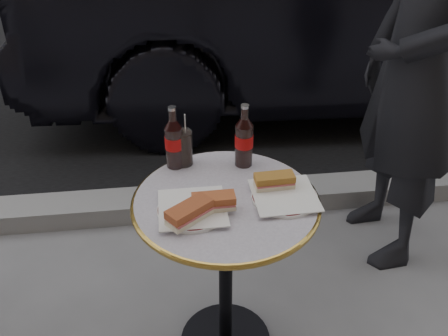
{
  "coord_description": "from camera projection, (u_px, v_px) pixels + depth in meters",
  "views": [
    {
      "loc": [
        -0.17,
        -1.3,
        1.71
      ],
      "look_at": [
        0.0,
        0.05,
        0.82
      ],
      "focal_mm": 40.0,
      "sensor_mm": 36.0,
      "label": 1
    }
  ],
  "objects": [
    {
      "name": "asphalt_road",
      "position": [
        175.0,
        7.0,
        6.18
      ],
      "size": [
        40.0,
        8.0,
        0.0
      ],
      "primitive_type": "cube",
      "color": "black",
      "rests_on": "ground"
    },
    {
      "name": "sandwich_right",
      "position": [
        274.0,
        182.0,
        1.65
      ],
      "size": [
        0.13,
        0.07,
        0.05
      ],
      "primitive_type": "cube",
      "rotation": [
        0.0,
        0.0,
        0.05
      ],
      "color": "#A46C29",
      "rests_on": "plate_right"
    },
    {
      "name": "bistro_table",
      "position": [
        226.0,
        279.0,
        1.83
      ],
      "size": [
        0.62,
        0.62,
        0.73
      ],
      "primitive_type": null,
      "color": "#BAB2C4",
      "rests_on": "ground"
    },
    {
      "name": "cola_glass",
      "position": [
        184.0,
        148.0,
        1.77
      ],
      "size": [
        0.08,
        0.08,
        0.13
      ],
      "primitive_type": "cylinder",
      "rotation": [
        0.0,
        0.0,
        -0.28
      ],
      "color": "black",
      "rests_on": "bistro_table"
    },
    {
      "name": "curb",
      "position": [
        205.0,
        201.0,
        2.75
      ],
      "size": [
        40.0,
        0.2,
        0.12
      ],
      "primitive_type": "cube",
      "color": "gray",
      "rests_on": "ground"
    },
    {
      "name": "sandwich_left_a",
      "position": [
        190.0,
        213.0,
        1.51
      ],
      "size": [
        0.16,
        0.14,
        0.05
      ],
      "primitive_type": "cube",
      "rotation": [
        0.0,
        0.0,
        0.65
      ],
      "color": "#A24B29",
      "rests_on": "plate_left"
    },
    {
      "name": "plate_right",
      "position": [
        284.0,
        197.0,
        1.63
      ],
      "size": [
        0.25,
        0.25,
        0.01
      ],
      "primitive_type": "cylinder",
      "rotation": [
        0.0,
        0.0,
        -0.15
      ],
      "color": "white",
      "rests_on": "bistro_table"
    },
    {
      "name": "cola_bottle_right",
      "position": [
        244.0,
        136.0,
        1.74
      ],
      "size": [
        0.08,
        0.08,
        0.24
      ],
      "primitive_type": null,
      "rotation": [
        0.0,
        0.0,
        0.24
      ],
      "color": "black",
      "rests_on": "bistro_table"
    },
    {
      "name": "plate_left",
      "position": [
        192.0,
        210.0,
        1.57
      ],
      "size": [
        0.26,
        0.26,
        0.01
      ],
      "primitive_type": "cylinder",
      "rotation": [
        0.0,
        0.0,
        -0.17
      ],
      "color": "white",
      "rests_on": "bistro_table"
    },
    {
      "name": "sandwich_left_b",
      "position": [
        214.0,
        203.0,
        1.55
      ],
      "size": [
        0.14,
        0.07,
        0.05
      ],
      "primitive_type": "cube",
      "rotation": [
        0.0,
        0.0,
        0.02
      ],
      "color": "#AF542C",
      "rests_on": "plate_left"
    },
    {
      "name": "cola_bottle_left",
      "position": [
        174.0,
        137.0,
        1.73
      ],
      "size": [
        0.07,
        0.07,
        0.23
      ],
      "primitive_type": null,
      "rotation": [
        0.0,
        0.0,
        0.05
      ],
      "color": "black",
      "rests_on": "bistro_table"
    },
    {
      "name": "pedestrian",
      "position": [
        417.0,
        72.0,
        2.05
      ],
      "size": [
        0.48,
        0.69,
        1.84
      ],
      "primitive_type": "imported",
      "rotation": [
        0.0,
        0.0,
        -1.51
      ],
      "color": "black",
      "rests_on": "ground"
    }
  ]
}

